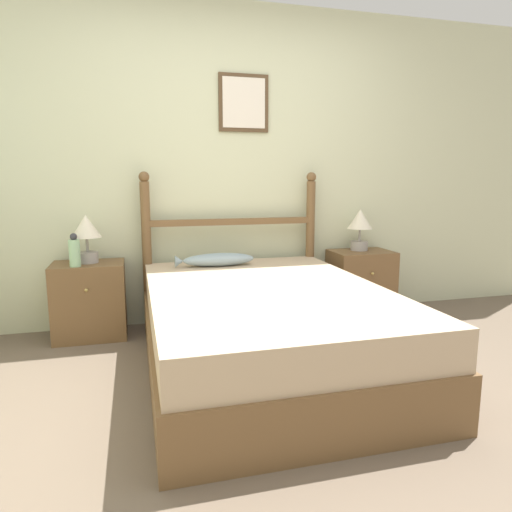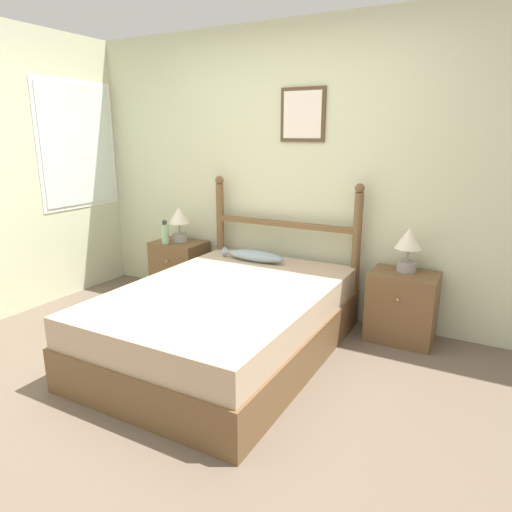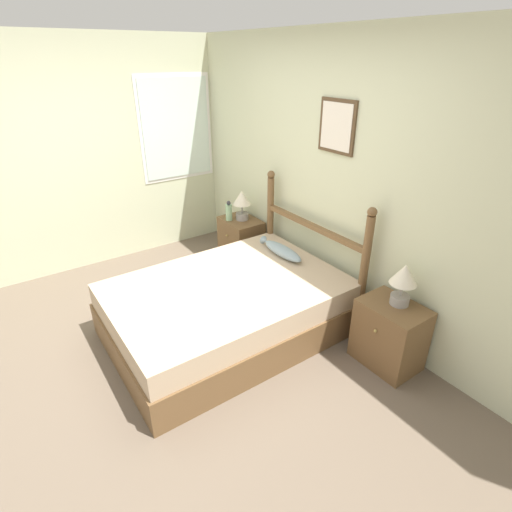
{
  "view_description": "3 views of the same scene",
  "coord_description": "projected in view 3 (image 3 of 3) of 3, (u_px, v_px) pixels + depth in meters",
  "views": [
    {
      "loc": [
        -0.74,
        -2.01,
        1.17
      ],
      "look_at": [
        0.08,
        1.07,
        0.63
      ],
      "focal_mm": 32.0,
      "sensor_mm": 36.0,
      "label": 1
    },
    {
      "loc": [
        1.74,
        -2.07,
        1.62
      ],
      "look_at": [
        0.02,
        1.07,
        0.66
      ],
      "focal_mm": 32.0,
      "sensor_mm": 36.0,
      "label": 2
    },
    {
      "loc": [
        2.64,
        -0.91,
        2.34
      ],
      "look_at": [
        0.01,
        0.93,
        0.7
      ],
      "focal_mm": 28.0,
      "sensor_mm": 36.0,
      "label": 3
    }
  ],
  "objects": [
    {
      "name": "nightstand_right",
      "position": [
        389.0,
        335.0,
        3.26
      ],
      "size": [
        0.51,
        0.4,
        0.56
      ],
      "color": "brown",
      "rests_on": "ground_plane"
    },
    {
      "name": "headboard",
      "position": [
        311.0,
        241.0,
        3.95
      ],
      "size": [
        1.44,
        0.08,
        1.23
      ],
      "color": "brown",
      "rests_on": "ground_plane"
    },
    {
      "name": "fish_pillow",
      "position": [
        282.0,
        250.0,
        4.0
      ],
      "size": [
        0.6,
        0.15,
        0.1
      ],
      "color": "#8499A3",
      "rests_on": "bed"
    },
    {
      "name": "bed",
      "position": [
        227.0,
        309.0,
        3.64
      ],
      "size": [
        1.43,
        2.05,
        0.52
      ],
      "color": "brown",
      "rests_on": "ground_plane"
    },
    {
      "name": "nightstand_left",
      "position": [
        241.0,
        241.0,
        4.88
      ],
      "size": [
        0.51,
        0.4,
        0.56
      ],
      "color": "brown",
      "rests_on": "ground_plane"
    },
    {
      "name": "wall_back",
      "position": [
        325.0,
        179.0,
        3.76
      ],
      "size": [
        6.4,
        0.08,
        2.55
      ],
      "color": "beige",
      "rests_on": "ground_plane"
    },
    {
      "name": "ground_plane",
      "position": [
        167.0,
        355.0,
        3.45
      ],
      "size": [
        16.0,
        16.0,
        0.0
      ],
      "primitive_type": "plane",
      "color": "brown"
    },
    {
      "name": "table_lamp_right",
      "position": [
        404.0,
        279.0,
        3.06
      ],
      "size": [
        0.21,
        0.21,
        0.35
      ],
      "color": "gray",
      "rests_on": "nightstand_right"
    },
    {
      "name": "table_lamp_left",
      "position": [
        242.0,
        201.0,
        4.66
      ],
      "size": [
        0.21,
        0.21,
        0.35
      ],
      "color": "gray",
      "rests_on": "nightstand_left"
    },
    {
      "name": "wall_left",
      "position": [
        79.0,
        159.0,
        4.44
      ],
      "size": [
        0.08,
        6.4,
        2.55
      ],
      "color": "beige",
      "rests_on": "ground_plane"
    },
    {
      "name": "bottle",
      "position": [
        229.0,
        211.0,
        4.69
      ],
      "size": [
        0.08,
        0.08,
        0.24
      ],
      "color": "#99C699",
      "rests_on": "nightstand_left"
    }
  ]
}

